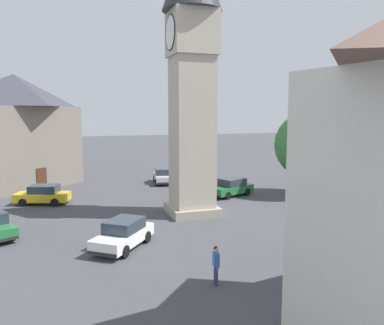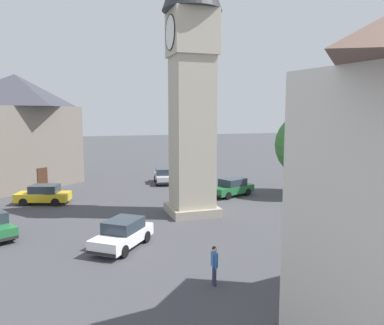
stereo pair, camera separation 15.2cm
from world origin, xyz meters
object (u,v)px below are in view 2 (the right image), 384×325
at_px(clock_tower, 192,47).
at_px(car_red_corner, 232,187).
at_px(car_blue_kerb, 123,234).
at_px(road_sign, 210,170).
at_px(tree, 309,145).
at_px(car_black_far, 43,194).
at_px(building_shop_left, 17,130).
at_px(car_green_alley, 164,176).
at_px(pedestrian, 214,262).

distance_m(clock_tower, car_red_corner, 12.93).
height_order(car_blue_kerb, road_sign, road_sign).
height_order(car_blue_kerb, tree, tree).
xyz_separation_m(car_black_far, building_shop_left, (-8.68, -2.55, 4.79)).
relative_size(clock_tower, car_red_corner, 4.48).
relative_size(car_green_alley, building_shop_left, 0.34).
bearing_deg(road_sign, clock_tower, -29.21).
distance_m(car_blue_kerb, car_green_alley, 19.25).
height_order(clock_tower, building_shop_left, clock_tower).
relative_size(car_blue_kerb, car_green_alley, 0.99).
xyz_separation_m(car_black_far, car_green_alley, (-5.93, 11.33, 0.00)).
bearing_deg(road_sign, car_black_far, -86.11).
relative_size(car_red_corner, tree, 0.61).
xyz_separation_m(car_red_corner, building_shop_left, (-10.60, -18.01, 4.79)).
bearing_deg(tree, car_green_alley, -132.52).
bearing_deg(car_red_corner, tree, 74.09).
bearing_deg(building_shop_left, car_green_alley, 78.79).
xyz_separation_m(clock_tower, car_blue_kerb, (5.51, -5.73, -10.89)).
height_order(pedestrian, tree, tree).
height_order(car_blue_kerb, car_black_far, same).
relative_size(clock_tower, car_green_alley, 4.60).
bearing_deg(car_green_alley, car_red_corner, 27.78).
distance_m(pedestrian, tree, 20.43).
distance_m(car_green_alley, road_sign, 5.99).
xyz_separation_m(car_black_far, pedestrian, (17.88, 7.54, 0.25)).
bearing_deg(car_green_alley, pedestrian, -9.03).
distance_m(clock_tower, car_green_alley, 16.62).
height_order(car_blue_kerb, car_red_corner, same).
relative_size(car_green_alley, road_sign, 1.55).
bearing_deg(clock_tower, road_sign, 150.79).
distance_m(car_black_far, building_shop_left, 10.24).
relative_size(car_red_corner, road_sign, 1.59).
xyz_separation_m(pedestrian, building_shop_left, (-26.56, -10.09, 4.54)).
bearing_deg(road_sign, car_blue_kerb, -37.28).
xyz_separation_m(car_black_far, road_sign, (-0.99, 14.51, 1.14)).
distance_m(clock_tower, car_blue_kerb, 13.48).
relative_size(car_blue_kerb, pedestrian, 2.53).
bearing_deg(pedestrian, car_green_alley, 170.97).
height_order(car_black_far, car_green_alley, same).
xyz_separation_m(clock_tower, car_green_alley, (-12.51, 1.05, -10.89)).
height_order(car_blue_kerb, car_green_alley, same).
relative_size(car_black_far, tree, 0.60).
bearing_deg(car_blue_kerb, building_shop_left, -161.12).
bearing_deg(tree, clock_tower, -76.28).
distance_m(car_black_far, pedestrian, 19.41).
height_order(car_green_alley, tree, tree).
height_order(car_red_corner, road_sign, road_sign).
xyz_separation_m(clock_tower, pedestrian, (11.30, -2.74, -10.64)).
height_order(car_red_corner, pedestrian, pedestrian).
relative_size(car_green_alley, tree, 0.59).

